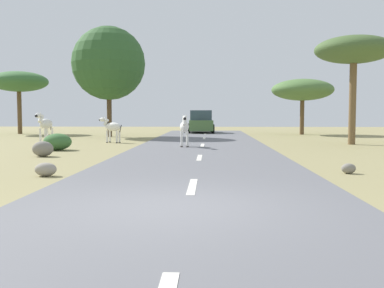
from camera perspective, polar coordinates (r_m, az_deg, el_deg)
The scene contains 15 objects.
ground_plane at distance 7.30m, azimuth -2.97°, elevation -8.35°, with size 90.00×90.00×0.00m, color #8E8456.
road at distance 7.27m, azimuth -0.59°, elevation -8.19°, with size 6.00×64.00×0.05m, color slate.
lane_markings at distance 6.29m, azimuth -1.06°, elevation -9.85°, with size 0.16×56.00×0.01m.
zebra_0 at distance 20.16m, azimuth -0.97°, elevation 2.15°, with size 0.48×1.56×1.47m.
zebra_1 at distance 24.82m, azimuth -18.21°, elevation 2.40°, with size 0.59×1.74×1.64m.
zebra_2 at distance 24.06m, azimuth -10.18°, elevation 2.14°, with size 1.39×0.82×1.39m.
car_0 at distance 35.09m, azimuth 1.09°, elevation 2.77°, with size 2.18×4.42×1.74m.
tree_0 at distance 23.91m, azimuth 19.93°, elevation 11.08°, with size 3.82×3.82×5.36m.
tree_2 at distance 36.52m, azimuth -21.22°, elevation 7.39°, with size 4.36×4.36×4.72m.
tree_3 at distance 30.37m, azimuth -10.58°, elevation 10.06°, with size 4.82×4.82×7.26m.
tree_4 at distance 33.95m, azimuth 13.91°, elevation 6.70°, with size 4.50×4.50×4.07m.
bush_0 at distance 19.69m, azimuth -16.77°, elevation 0.27°, with size 1.18×1.06×0.71m, color #386633.
rock_0 at distance 12.22m, azimuth 19.33°, elevation -2.97°, with size 0.37×0.28×0.27m, color gray.
rock_1 at distance 11.63m, azimuth -18.15°, elevation -3.10°, with size 0.54×0.41×0.34m, color gray.
rock_3 at distance 16.94m, azimuth -18.49°, elevation -0.59°, with size 0.76×0.56×0.56m, color gray.
Camera 1 is at (0.67, -7.10, 1.55)m, focal length 41.83 mm.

